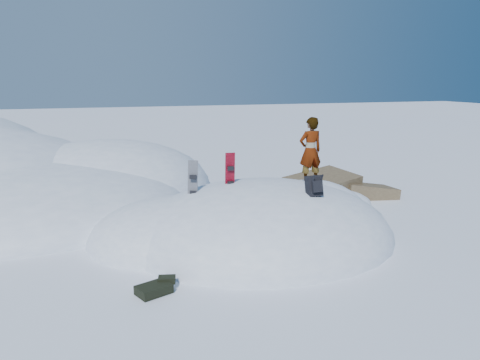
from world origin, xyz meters
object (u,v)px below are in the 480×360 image
object	(u,v)px
snowboard_red	(230,177)
snowboard_dark	(193,187)
person	(310,151)
backpack	(314,186)

from	to	relation	value
snowboard_red	snowboard_dark	distance (m)	1.01
person	backpack	bearing A→B (deg)	63.45
snowboard_dark	person	size ratio (longest dim) A/B	0.72
backpack	person	bearing A→B (deg)	65.81
snowboard_red	snowboard_dark	size ratio (longest dim) A/B	1.00
snowboard_red	person	distance (m)	2.40
snowboard_red	snowboard_dark	world-z (taller)	snowboard_red
snowboard_dark	snowboard_red	bearing A→B (deg)	29.06
snowboard_red	backpack	bearing A→B (deg)	-33.90
snowboard_red	backpack	size ratio (longest dim) A/B	2.24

